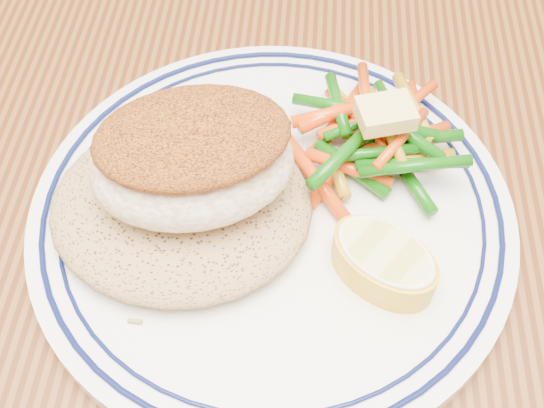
{
  "coord_description": "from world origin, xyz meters",
  "views": [
    {
      "loc": [
        0.0,
        -0.2,
        1.06
      ],
      "look_at": [
        -0.01,
        0.01,
        0.77
      ],
      "focal_mm": 45.0,
      "sensor_mm": 36.0,
      "label": 1
    }
  ],
  "objects": [
    {
      "name": "dining_table",
      "position": [
        0.0,
        0.0,
        0.65
      ],
      "size": [
        1.5,
        0.9,
        0.75
      ],
      "color": "#47230E",
      "rests_on": "ground"
    },
    {
      "name": "plate",
      "position": [
        -0.01,
        0.01,
        0.76
      ],
      "size": [
        0.26,
        0.26,
        0.02
      ],
      "color": "white",
      "rests_on": "dining_table"
    },
    {
      "name": "vegetable_pile",
      "position": [
        0.04,
        0.06,
        0.78
      ],
      "size": [
        0.1,
        0.11,
        0.03
      ],
      "color": "#0F520A",
      "rests_on": "plate"
    },
    {
      "name": "butter_pat",
      "position": [
        0.05,
        0.05,
        0.8
      ],
      "size": [
        0.03,
        0.03,
        0.01
      ],
      "primitive_type": "cube",
      "rotation": [
        0.0,
        0.0,
        0.28
      ],
      "color": "#EBD373",
      "rests_on": "vegetable_pile"
    },
    {
      "name": "rice_pilaf",
      "position": [
        -0.06,
        0.0,
        0.78
      ],
      "size": [
        0.14,
        0.12,
        0.03
      ],
      "primitive_type": "ellipsoid",
      "color": "#98774C",
      "rests_on": "plate"
    },
    {
      "name": "lemon_wedge",
      "position": [
        0.05,
        -0.02,
        0.78
      ],
      "size": [
        0.07,
        0.07,
        0.02
      ],
      "color": "yellow",
      "rests_on": "plate"
    },
    {
      "name": "fish_fillet",
      "position": [
        -0.05,
        0.01,
        0.81
      ],
      "size": [
        0.12,
        0.1,
        0.05
      ],
      "color": "white",
      "rests_on": "rice_pilaf"
    }
  ]
}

